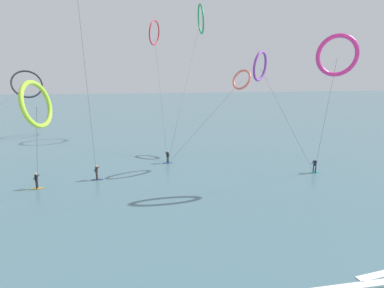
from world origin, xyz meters
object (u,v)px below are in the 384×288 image
Objects in this scene: kite_magenta at (337,55)px; surfer_navy at (97,173)px; kite_lime at (36,104)px; kite_crimson at (154,33)px; surfer_amber at (37,182)px; surfer_cobalt at (168,158)px; kite_coral at (242,80)px; kite_charcoal at (27,84)px; kite_emerald at (201,19)px; kite_violet at (260,66)px; surfer_teal at (315,167)px.

surfer_navy is at bearing 3.35° from kite_magenta.
kite_crimson is at bearing 2.02° from kite_lime.
surfer_amber is 1.00× the size of surfer_cobalt.
kite_charcoal is (-34.22, 17.66, -0.93)m from kite_coral.
kite_emerald reaches higher than kite_violet.
surfer_teal is at bearing -83.94° from surfer_amber.
kite_emerald is 1.83× the size of kite_coral.
surfer_cobalt is (14.49, 6.82, 0.00)m from surfer_amber.
kite_lime is at bearing -80.55° from kite_coral.
surfer_teal is at bearing -161.57° from kite_emerald.
surfer_teal is 0.03× the size of kite_charcoal.
surfer_teal is at bearing -55.84° from kite_lime.
surfer_amber is at bearing -88.90° from surfer_cobalt.
surfer_navy is at bearing -35.90° from kite_violet.
kite_emerald is 1.57× the size of kite_magenta.
surfer_amber is 16.02m from surfer_cobalt.
kite_charcoal is (-31.73, 2.02, -11.84)m from kite_emerald.
kite_charcoal is at bearing -51.13° from kite_crimson.
kite_crimson is 0.57× the size of kite_charcoal.
kite_crimson is 2.01× the size of kite_violet.
kite_violet is (10.18, -29.24, -7.29)m from kite_crimson.
kite_emerald reaches higher than kite_crimson.
kite_lime is (-12.80, -42.35, -10.45)m from kite_crimson.
surfer_cobalt is at bearing -45.81° from surfer_navy.
kite_charcoal reaches higher than surfer_amber.
kite_emerald reaches higher than surfer_navy.
surfer_teal is 0.07× the size of kite_emerald.
kite_crimson is 31.81m from kite_violet.
surfer_cobalt is 0.11× the size of kite_magenta.
kite_lime is (-22.98, -13.10, -3.16)m from kite_violet.
kite_magenta is at bearing -18.26° from kite_coral.
kite_crimson reaches higher than kite_magenta.
kite_lime is (-11.53, -15.66, 8.63)m from surfer_cobalt.
kite_violet is at bearing -69.28° from surfer_navy.
surfer_navy is 23.47m from kite_violet.
kite_coral reaches higher than surfer_navy.
kite_coral is 16.88m from kite_magenta.
kite_violet is at bearing -72.52° from surfer_amber.
kite_charcoal is (-23.60, -4.17, -9.93)m from kite_crimson.
surfer_cobalt is 0.03× the size of kite_charcoal.
kite_lime is at bearing -153.33° from surfer_amber.
kite_charcoal is 3.29× the size of kite_magenta.
kite_crimson is at bearing -114.18° from kite_violet.
surfer_amber and surfer_navy have the same top height.
kite_lime is (-20.94, -36.16, -12.36)m from kite_emerald.
kite_emerald reaches higher than surfer_amber.
kite_violet reaches higher than surfer_navy.
surfer_navy is at bearing 3.58° from kite_lime.
kite_magenta is (-0.84, -3.41, 12.64)m from surfer_teal.
kite_crimson reaches higher than kite_charcoal.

